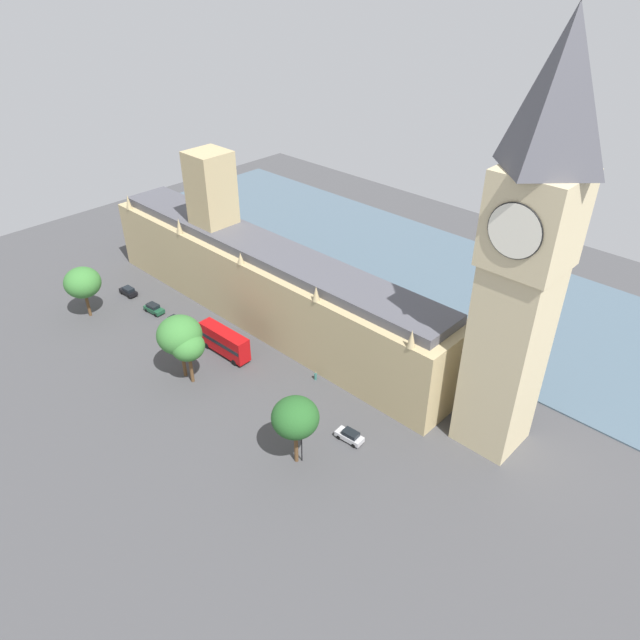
{
  "coord_description": "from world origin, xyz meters",
  "views": [
    {
      "loc": [
        58.99,
        71.57,
        59.82
      ],
      "look_at": [
        1.0,
        16.26,
        8.22
      ],
      "focal_mm": 32.86,
      "sensor_mm": 36.0,
      "label": 1
    }
  ],
  "objects": [
    {
      "name": "ground_plane",
      "position": [
        0.0,
        0.0,
        0.0
      ],
      "size": [
        149.49,
        149.49,
        0.0
      ],
      "primitive_type": "plane",
      "color": "#424244"
    },
    {
      "name": "river_thames",
      "position": [
        -36.49,
        0.0,
        0.12
      ],
      "size": [
        44.05,
        134.54,
        0.25
      ],
      "primitive_type": "cube",
      "color": "#475B6B",
      "rests_on": "ground"
    },
    {
      "name": "parliament_building",
      "position": [
        -1.99,
        -1.3,
        8.09
      ],
      "size": [
        12.16,
        79.49,
        28.84
      ],
      "color": "tan",
      "rests_on": "ground"
    },
    {
      "name": "clock_tower",
      "position": [
        -2.61,
        46.43,
        29.14
      ],
      "size": [
        9.35,
        9.35,
        56.34
      ],
      "color": "#CCBA8E",
      "rests_on": "ground"
    },
    {
      "name": "car_black_opposite_hall",
      "position": [
        11.67,
        -27.0,
        0.88
      ],
      "size": [
        2.0,
        4.16,
        1.74
      ],
      "rotation": [
        0.0,
        0.0,
        3.19
      ],
      "color": "black",
      "rests_on": "ground"
    },
    {
      "name": "car_dark_green_kerbside",
      "position": [
        11.84,
        -17.55,
        0.89
      ],
      "size": [
        2.25,
        4.41,
        1.74
      ],
      "rotation": [
        0.0,
        0.0,
        0.09
      ],
      "color": "#19472D",
      "rests_on": "ground"
    },
    {
      "name": "car_blue_midblock",
      "position": [
        11.62,
        -10.52,
        0.89
      ],
      "size": [
        2.26,
        4.44,
        1.74
      ],
      "rotation": [
        0.0,
        0.0,
        0.11
      ],
      "color": "navy",
      "rests_on": "ground"
    },
    {
      "name": "double_decker_bus_leading",
      "position": [
        10.85,
        3.05,
        2.63
      ],
      "size": [
        2.85,
        10.56,
        4.75
      ],
      "rotation": [
        0.0,
        0.0,
        0.02
      ],
      "color": "#B20C0F",
      "rests_on": "ground"
    },
    {
      "name": "car_silver_by_river_gate",
      "position": [
        11.88,
        32.5,
        0.88
      ],
      "size": [
        2.08,
        4.25,
        1.74
      ],
      "rotation": [
        0.0,
        0.0,
        3.23
      ],
      "color": "#B7B7BC",
      "rests_on": "ground"
    },
    {
      "name": "pedestrian_near_tower",
      "position": [
        5.23,
        19.28,
        0.69
      ],
      "size": [
        0.65,
        0.61,
        1.54
      ],
      "rotation": [
        0.0,
        0.0,
        2.2
      ],
      "color": "#336B60",
      "rests_on": "ground"
    },
    {
      "name": "plane_tree_trailing",
      "position": [
        19.84,
        29.76,
        7.84
      ],
      "size": [
        6.37,
        6.37,
        10.58
      ],
      "color": "brown",
      "rests_on": "ground"
    },
    {
      "name": "plane_tree_under_trees",
      "position": [
        19.31,
        5.18,
        6.88
      ],
      "size": [
        5.33,
        5.33,
        9.2
      ],
      "color": "brown",
      "rests_on": "ground"
    },
    {
      "name": "plane_tree_far_end",
      "position": [
        20.87,
        -25.49,
        7.14
      ],
      "size": [
        6.69,
        6.69,
        10.01
      ],
      "color": "brown",
      "rests_on": "ground"
    },
    {
      "name": "plane_tree_corner",
      "position": [
        19.21,
        3.03,
        8.04
      ],
      "size": [
        7.15,
        7.15,
        11.11
      ],
      "color": "brown",
      "rests_on": "ground"
    },
    {
      "name": "street_lamp_slot_10",
      "position": [
        19.32,
        30.31,
        4.63
      ],
      "size": [
        0.56,
        0.56,
        6.67
      ],
      "color": "black",
      "rests_on": "ground"
    },
    {
      "name": "street_lamp_slot_11",
      "position": [
        19.2,
        -29.84,
        4.05
      ],
      "size": [
        0.56,
        0.56,
        5.73
      ],
      "color": "black",
      "rests_on": "ground"
    }
  ]
}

